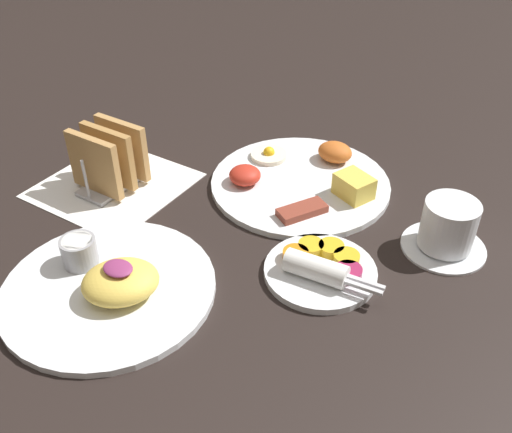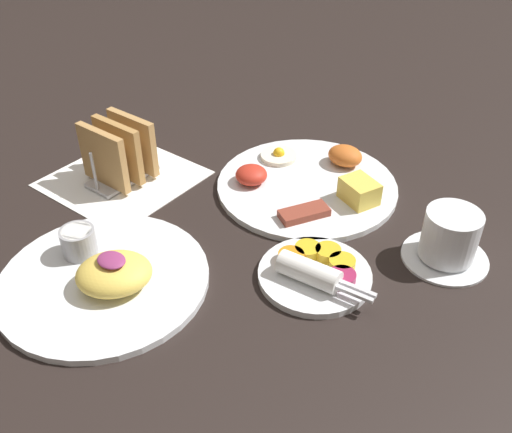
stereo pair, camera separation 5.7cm
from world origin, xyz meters
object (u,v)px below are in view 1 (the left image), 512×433
(plate_breakfast, at_px, (302,180))
(plate_foreground, at_px, (109,283))
(toast_rack, at_px, (109,159))
(coffee_cup, at_px, (448,228))
(plate_condiments, at_px, (321,268))

(plate_breakfast, height_order, plate_foreground, plate_foreground)
(plate_foreground, bearing_deg, plate_breakfast, 75.79)
(plate_breakfast, xyz_separation_m, toast_rack, (-0.26, -0.17, 0.04))
(plate_foreground, bearing_deg, toast_rack, 132.88)
(plate_foreground, relative_size, coffee_cup, 2.32)
(plate_condiments, bearing_deg, plate_breakfast, 125.21)
(plate_breakfast, bearing_deg, plate_condiments, -54.79)
(plate_breakfast, relative_size, toast_rack, 2.55)
(toast_rack, distance_m, coffee_cup, 0.53)
(plate_breakfast, distance_m, plate_condiments, 0.22)
(plate_foreground, distance_m, coffee_cup, 0.47)
(plate_breakfast, relative_size, coffee_cup, 2.46)
(plate_condiments, xyz_separation_m, plate_foreground, (-0.22, -0.18, 0.00))
(plate_breakfast, relative_size, plate_condiments, 1.73)
(toast_rack, relative_size, coffee_cup, 0.97)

